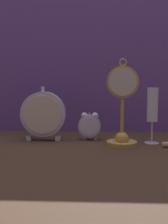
% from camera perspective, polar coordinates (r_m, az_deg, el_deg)
% --- Properties ---
extents(ground_plane, '(4.00, 4.00, 0.00)m').
position_cam_1_polar(ground_plane, '(1.19, -0.18, -6.29)').
color(ground_plane, '#422D1E').
extents(fabric_backdrop_drape, '(1.77, 0.01, 0.64)m').
position_cam_1_polar(fabric_backdrop_drape, '(1.49, 0.44, 8.82)').
color(fabric_backdrop_drape, '#6B478E').
rests_on(fabric_backdrop_drape, ground_plane).
extents(pocket_watch_on_stand, '(0.12, 0.12, 0.33)m').
position_cam_1_polar(pocket_watch_on_stand, '(1.19, 7.00, -0.46)').
color(pocket_watch_on_stand, gold).
rests_on(pocket_watch_on_stand, ground_plane).
extents(alarm_clock_twin_bell, '(0.09, 0.03, 0.12)m').
position_cam_1_polar(alarm_clock_twin_bell, '(1.29, 0.99, -2.35)').
color(alarm_clock_twin_bell, silver).
rests_on(alarm_clock_twin_bell, ground_plane).
extents(mantel_clock_silver, '(0.18, 0.04, 0.22)m').
position_cam_1_polar(mantel_clock_silver, '(1.29, -7.47, -0.44)').
color(mantel_clock_silver, silver).
rests_on(mantel_clock_silver, ground_plane).
extents(champagne_flute, '(0.06, 0.06, 0.22)m').
position_cam_1_polar(champagne_flute, '(1.25, 12.40, 0.62)').
color(champagne_flute, silver).
rests_on(champagne_flute, ground_plane).
extents(wine_cork, '(0.04, 0.02, 0.02)m').
position_cam_1_polar(wine_cork, '(1.21, 15.10, -5.82)').
color(wine_cork, tan).
rests_on(wine_cork, ground_plane).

